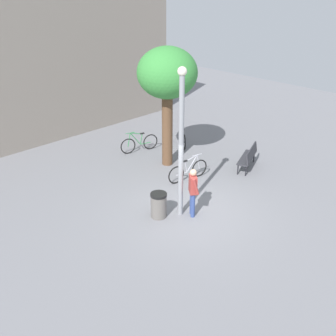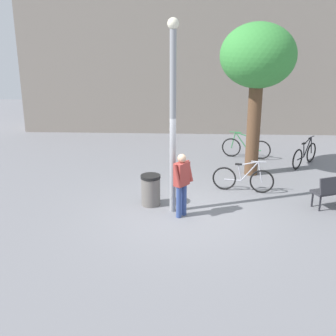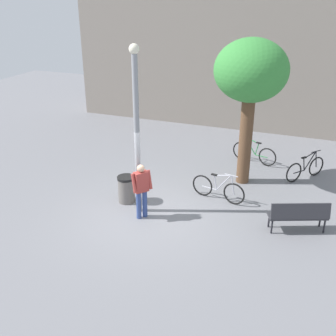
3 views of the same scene
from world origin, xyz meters
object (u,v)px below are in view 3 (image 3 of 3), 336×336
(bicycle_silver, at_px, (218,189))
(trash_bin, at_px, (126,189))
(bicycle_green, at_px, (254,153))
(bicycle_black, at_px, (305,169))
(person_by_lamppost, at_px, (141,188))
(lamppost, at_px, (137,126))
(plaza_tree, at_px, (251,74))
(park_bench, at_px, (299,214))

(bicycle_silver, distance_m, trash_bin, 2.88)
(bicycle_green, distance_m, trash_bin, 5.56)
(bicycle_black, bearing_deg, person_by_lamppost, -133.47)
(lamppost, relative_size, bicycle_green, 2.78)
(trash_bin, bearing_deg, person_by_lamppost, -39.95)
(person_by_lamppost, bearing_deg, bicycle_black, 46.53)
(plaza_tree, bearing_deg, person_by_lamppost, -122.98)
(lamppost, xyz_separation_m, plaza_tree, (2.49, 3.14, 1.03))
(park_bench, bearing_deg, bicycle_black, 90.86)
(park_bench, relative_size, bicycle_black, 1.15)
(bicycle_silver, height_order, trash_bin, bicycle_silver)
(plaza_tree, xyz_separation_m, trash_bin, (-3.10, -2.75, -3.28))
(plaza_tree, relative_size, bicycle_black, 3.35)
(person_by_lamppost, relative_size, plaza_tree, 0.35)
(bicycle_silver, bearing_deg, lamppost, -143.03)
(person_by_lamppost, bearing_deg, plaza_tree, 57.02)
(park_bench, bearing_deg, lamppost, -173.63)
(park_bench, bearing_deg, person_by_lamppost, -169.06)
(person_by_lamppost, distance_m, park_bench, 4.40)
(lamppost, bearing_deg, person_by_lamppost, -53.24)
(bicycle_green, bearing_deg, bicycle_silver, -98.28)
(bicycle_green, xyz_separation_m, bicycle_black, (1.95, -0.83, 0.00))
(bicycle_silver, height_order, bicycle_green, same)
(trash_bin, bearing_deg, bicycle_green, 55.58)
(person_by_lamppost, relative_size, bicycle_green, 0.95)
(bicycle_silver, bearing_deg, plaza_tree, 74.19)
(plaza_tree, distance_m, trash_bin, 5.28)
(person_by_lamppost, distance_m, trash_bin, 1.23)
(park_bench, xyz_separation_m, bicycle_silver, (-2.51, 1.02, -0.16))
(lamppost, xyz_separation_m, trash_bin, (-0.61, 0.39, -2.25))
(lamppost, relative_size, person_by_lamppost, 2.92)
(person_by_lamppost, bearing_deg, bicycle_silver, 45.98)
(lamppost, relative_size, trash_bin, 5.70)
(bicycle_black, bearing_deg, plaza_tree, -153.09)
(bicycle_silver, relative_size, bicycle_green, 1.02)
(bicycle_black, distance_m, trash_bin, 6.33)
(bicycle_green, height_order, trash_bin, bicycle_green)
(lamppost, height_order, trash_bin, lamppost)
(person_by_lamppost, distance_m, bicycle_green, 5.81)
(park_bench, height_order, bicycle_green, bicycle_green)
(plaza_tree, distance_m, bicycle_black, 4.01)
(person_by_lamppost, xyz_separation_m, bicycle_black, (4.24, 4.48, -0.58))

